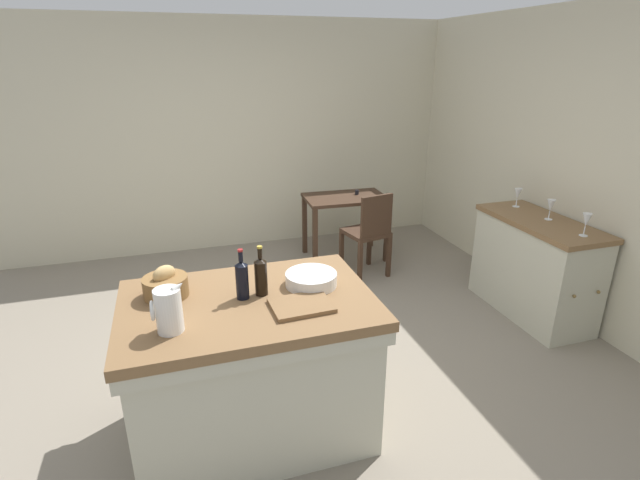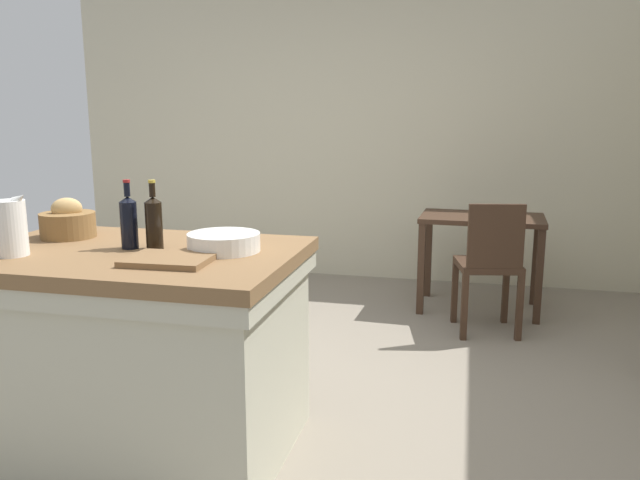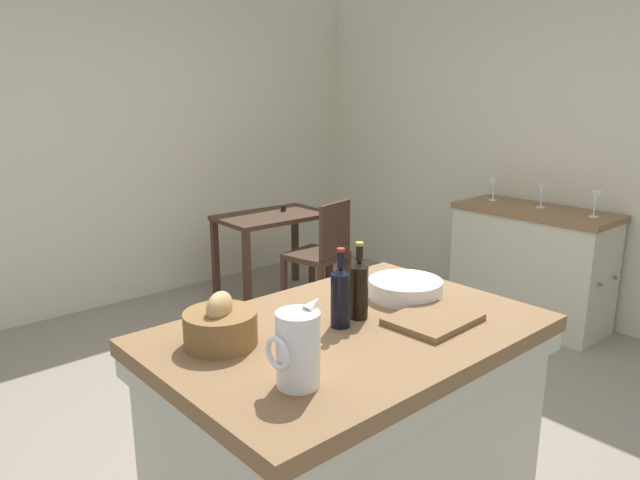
# 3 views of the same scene
# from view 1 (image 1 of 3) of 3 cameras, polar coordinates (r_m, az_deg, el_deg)

# --- Properties ---
(ground_plane) EXTENTS (6.76, 6.76, 0.00)m
(ground_plane) POSITION_cam_1_polar(r_m,az_deg,el_deg) (3.81, -3.83, -13.92)
(ground_plane) COLOR gray
(wall_back) EXTENTS (5.32, 0.12, 2.60)m
(wall_back) POSITION_cam_1_polar(r_m,az_deg,el_deg) (5.76, -10.48, 11.86)
(wall_back) COLOR beige
(wall_back) RESTS_ON ground
(wall_right) EXTENTS (0.12, 5.20, 2.60)m
(wall_right) POSITION_cam_1_polar(r_m,az_deg,el_deg) (4.57, 29.49, 7.24)
(wall_right) COLOR beige
(wall_right) RESTS_ON ground
(island_table) EXTENTS (1.40, 0.95, 0.91)m
(island_table) POSITION_cam_1_polar(r_m,az_deg,el_deg) (2.94, -8.13, -14.25)
(island_table) COLOR brown
(island_table) RESTS_ON ground
(side_cabinet) EXTENTS (0.52, 1.16, 0.88)m
(side_cabinet) POSITION_cam_1_polar(r_m,az_deg,el_deg) (4.63, 24.14, -2.96)
(side_cabinet) COLOR brown
(side_cabinet) RESTS_ON ground
(writing_desk) EXTENTS (0.92, 0.60, 0.78)m
(writing_desk) POSITION_cam_1_polar(r_m,az_deg,el_deg) (5.39, 3.04, 4.01)
(writing_desk) COLOR #3D281C
(writing_desk) RESTS_ON ground
(wooden_chair) EXTENTS (0.47, 0.47, 0.91)m
(wooden_chair) POSITION_cam_1_polar(r_m,az_deg,el_deg) (4.95, 5.84, 1.02)
(wooden_chair) COLOR #3D281C
(wooden_chair) RESTS_ON ground
(pitcher) EXTENTS (0.17, 0.13, 0.27)m
(pitcher) POSITION_cam_1_polar(r_m,az_deg,el_deg) (2.46, -17.60, -7.94)
(pitcher) COLOR white
(pitcher) RESTS_ON island_table
(wash_bowl) EXTENTS (0.31, 0.31, 0.08)m
(wash_bowl) POSITION_cam_1_polar(r_m,az_deg,el_deg) (2.84, -1.06, -4.68)
(wash_bowl) COLOR white
(wash_bowl) RESTS_ON island_table
(bread_basket) EXTENTS (0.25, 0.25, 0.19)m
(bread_basket) POSITION_cam_1_polar(r_m,az_deg,el_deg) (2.84, -17.92, -5.14)
(bread_basket) COLOR brown
(bread_basket) RESTS_ON island_table
(cutting_board) EXTENTS (0.33, 0.26, 0.02)m
(cutting_board) POSITION_cam_1_polar(r_m,az_deg,el_deg) (2.61, -2.23, -7.78)
(cutting_board) COLOR brown
(cutting_board) RESTS_ON island_table
(wine_bottle_dark) EXTENTS (0.07, 0.07, 0.30)m
(wine_bottle_dark) POSITION_cam_1_polar(r_m,az_deg,el_deg) (2.72, -7.05, -4.17)
(wine_bottle_dark) COLOR black
(wine_bottle_dark) RESTS_ON island_table
(wine_bottle_amber) EXTENTS (0.07, 0.07, 0.30)m
(wine_bottle_amber) POSITION_cam_1_polar(r_m,az_deg,el_deg) (2.69, -9.27, -4.58)
(wine_bottle_amber) COLOR black
(wine_bottle_amber) RESTS_ON island_table
(wine_glass_far_left) EXTENTS (0.07, 0.07, 0.18)m
(wine_glass_far_left) POSITION_cam_1_polar(r_m,az_deg,el_deg) (4.19, 29.13, 2.03)
(wine_glass_far_left) COLOR white
(wine_glass_far_left) RESTS_ON side_cabinet
(wine_glass_left) EXTENTS (0.07, 0.07, 0.17)m
(wine_glass_left) POSITION_cam_1_polar(r_m,az_deg,el_deg) (4.49, 25.77, 3.67)
(wine_glass_left) COLOR white
(wine_glass_left) RESTS_ON side_cabinet
(wine_glass_middle) EXTENTS (0.07, 0.07, 0.17)m
(wine_glass_middle) POSITION_cam_1_polar(r_m,az_deg,el_deg) (4.76, 22.48, 5.06)
(wine_glass_middle) COLOR white
(wine_glass_middle) RESTS_ON side_cabinet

